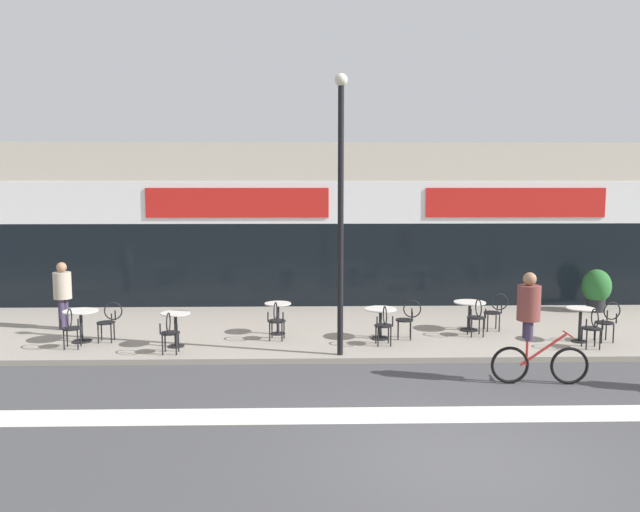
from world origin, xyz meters
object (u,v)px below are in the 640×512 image
(bistro_table_0, at_px, (81,319))
(cafe_chair_3_near, at_px, (384,323))
(cafe_chair_4_near, at_px, (477,315))
(cafe_chair_2_near, at_px, (276,318))
(cyclist_0, at_px, (532,321))
(bistro_table_3, at_px, (380,317))
(cafe_chair_4_side, at_px, (495,309))
(cafe_chair_0_side, at_px, (109,319))
(cafe_chair_5_side, at_px, (608,319))
(planter_pot, at_px, (596,289))
(cafe_chair_0_near, at_px, (71,325))
(pedestrian_near_end, at_px, (62,289))
(lamp_post, at_px, (341,197))
(bistro_table_4, at_px, (470,310))
(cafe_chair_1_near, at_px, (170,330))
(bistro_table_1, at_px, (176,323))
(cafe_chair_5_near, at_px, (593,325))
(cafe_chair_3_side, at_px, (408,317))
(bistro_table_5, at_px, (580,318))
(bistro_table_2, at_px, (278,312))

(bistro_table_0, relative_size, cafe_chair_3_near, 0.85)
(cafe_chair_4_near, bearing_deg, cafe_chair_2_near, 89.58)
(cafe_chair_2_near, bearing_deg, cyclist_0, -113.40)
(bistro_table_3, xyz_separation_m, cafe_chair_4_side, (2.87, 0.77, 0.01))
(cafe_chair_0_side, height_order, cafe_chair_5_side, same)
(cafe_chair_0_side, distance_m, planter_pot, 12.86)
(cafe_chair_0_near, height_order, pedestrian_near_end, pedestrian_near_end)
(cafe_chair_0_near, height_order, lamp_post, lamp_post)
(bistro_table_4, relative_size, cafe_chair_3_near, 0.84)
(cafe_chair_1_near, bearing_deg, cafe_chair_3_near, -84.23)
(cafe_chair_1_near, bearing_deg, bistro_table_0, 62.03)
(bistro_table_1, xyz_separation_m, cafe_chair_4_side, (7.40, 1.36, -0.01))
(cafe_chair_3_near, xyz_separation_m, cafe_chair_5_near, (4.42, -0.38, 0.00))
(planter_pot, bearing_deg, cafe_chair_3_side, -152.41)
(cafe_chair_2_near, relative_size, pedestrian_near_end, 0.55)
(cafe_chair_3_near, distance_m, cafe_chair_4_near, 2.38)
(bistro_table_5, distance_m, planter_pot, 3.90)
(bistro_table_0, relative_size, pedestrian_near_end, 0.46)
(cafe_chair_3_side, distance_m, cafe_chair_4_side, 2.38)
(cafe_chair_2_near, height_order, pedestrian_near_end, pedestrian_near_end)
(bistro_table_3, height_order, cafe_chair_3_near, cafe_chair_3_near)
(cafe_chair_0_side, bearing_deg, cafe_chair_0_near, 41.71)
(cafe_chair_2_near, distance_m, cafe_chair_5_near, 6.85)
(bistro_table_1, height_order, cafe_chair_1_near, cafe_chair_1_near)
(bistro_table_1, height_order, bistro_table_2, bistro_table_1)
(cafe_chair_1_near, distance_m, cafe_chair_4_near, 6.91)
(bistro_table_1, bearing_deg, bistro_table_3, 7.34)
(bistro_table_0, bearing_deg, cafe_chair_0_near, -89.10)
(bistro_table_2, distance_m, bistro_table_3, 2.41)
(cafe_chair_5_near, bearing_deg, bistro_table_2, 82.24)
(cafe_chair_3_side, bearing_deg, cafe_chair_1_near, 20.98)
(cafe_chair_3_near, relative_size, cyclist_0, 0.44)
(bistro_table_2, height_order, planter_pot, planter_pot)
(cafe_chair_0_near, bearing_deg, lamp_post, -103.15)
(cafe_chair_1_near, distance_m, cyclist_0, 7.14)
(cafe_chair_5_side, bearing_deg, cafe_chair_4_near, -16.88)
(cafe_chair_1_near, bearing_deg, cafe_chair_0_side, 53.57)
(cafe_chair_5_near, bearing_deg, cafe_chair_4_side, 45.98)
(cafe_chair_5_side, bearing_deg, cafe_chair_2_near, -8.41)
(bistro_table_2, relative_size, lamp_post, 0.13)
(cafe_chair_0_side, bearing_deg, cafe_chair_5_side, 174.69)
(bistro_table_4, height_order, cafe_chair_2_near, cafe_chair_2_near)
(bistro_table_1, bearing_deg, cafe_chair_0_near, -175.92)
(bistro_table_2, xyz_separation_m, cyclist_0, (4.75, -3.45, 0.52))
(cafe_chair_0_near, xyz_separation_m, cafe_chair_1_near, (2.19, -0.47, 0.00))
(cafe_chair_3_near, xyz_separation_m, cafe_chair_4_side, (2.87, 1.40, 0.00))
(bistro_table_1, height_order, cafe_chair_5_near, cafe_chair_5_near)
(cafe_chair_0_near, height_order, cafe_chair_1_near, same)
(cafe_chair_2_near, height_order, cafe_chair_5_side, same)
(bistro_table_2, xyz_separation_m, cafe_chair_1_near, (-2.16, -1.73, -0.01))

